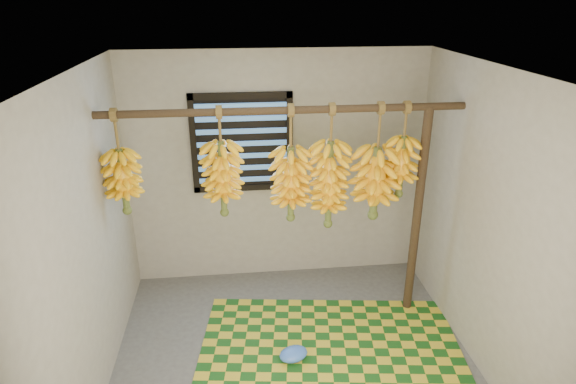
{
  "coord_description": "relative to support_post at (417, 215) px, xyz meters",
  "views": [
    {
      "loc": [
        -0.41,
        -3.09,
        2.88
      ],
      "look_at": [
        0.0,
        0.55,
        1.35
      ],
      "focal_mm": 30.0,
      "sensor_mm": 36.0,
      "label": 1
    }
  ],
  "objects": [
    {
      "name": "floor",
      "position": [
        -1.2,
        -0.7,
        -1.0
      ],
      "size": [
        3.0,
        3.0,
        0.01
      ],
      "primitive_type": "cube",
      "color": "#4D4D4D",
      "rests_on": "ground"
    },
    {
      "name": "wall_left",
      "position": [
        -2.71,
        -0.7,
        0.2
      ],
      "size": [
        0.01,
        3.0,
        2.4
      ],
      "primitive_type": "cube",
      "color": "gray",
      "rests_on": "floor"
    },
    {
      "name": "ceiling",
      "position": [
        -1.2,
        -0.7,
        1.4
      ],
      "size": [
        3.0,
        3.0,
        0.01
      ],
      "primitive_type": "cube",
      "color": "silver",
      "rests_on": "wall_back"
    },
    {
      "name": "support_post",
      "position": [
        0.0,
        0.0,
        0.0
      ],
      "size": [
        0.08,
        0.08,
        2.0
      ],
      "primitive_type": "cylinder",
      "color": "#3C2D1C",
      "rests_on": "floor"
    },
    {
      "name": "banana_bunch_e",
      "position": [
        -0.42,
        -0.0,
        0.34
      ],
      "size": [
        0.41,
        0.41,
        1.04
      ],
      "color": "brown",
      "rests_on": "hanging_pole"
    },
    {
      "name": "wall_back",
      "position": [
        -1.2,
        0.8,
        0.2
      ],
      "size": [
        3.0,
        0.01,
        2.4
      ],
      "primitive_type": "cube",
      "color": "gray",
      "rests_on": "floor"
    },
    {
      "name": "hanging_pole",
      "position": [
        -1.2,
        0.0,
        1.0
      ],
      "size": [
        3.0,
        0.06,
        0.06
      ],
      "primitive_type": "cylinder",
      "rotation": [
        0.0,
        1.57,
        0.0
      ],
      "color": "#3C2D1C",
      "rests_on": "wall_left"
    },
    {
      "name": "banana_bunch_f",
      "position": [
        -0.19,
        0.0,
        0.48
      ],
      "size": [
        0.29,
        0.29,
        0.84
      ],
      "color": "brown",
      "rests_on": "hanging_pole"
    },
    {
      "name": "plastic_bag",
      "position": [
        -1.21,
        -0.61,
        -0.94
      ],
      "size": [
        0.3,
        0.26,
        0.1
      ],
      "primitive_type": "ellipsoid",
      "rotation": [
        0.0,
        0.0,
        0.36
      ],
      "color": "blue",
      "rests_on": "woven_mat"
    },
    {
      "name": "wall_right",
      "position": [
        0.3,
        -0.7,
        0.2
      ],
      "size": [
        0.01,
        3.0,
        2.4
      ],
      "primitive_type": "cube",
      "color": "gray",
      "rests_on": "floor"
    },
    {
      "name": "banana_bunch_a",
      "position": [
        -2.54,
        0.0,
        0.44
      ],
      "size": [
        0.29,
        0.29,
        0.89
      ],
      "color": "brown",
      "rests_on": "hanging_pole"
    },
    {
      "name": "banana_bunch_b",
      "position": [
        -1.73,
        0.0,
        0.43
      ],
      "size": [
        0.33,
        0.33,
        0.95
      ],
      "color": "brown",
      "rests_on": "hanging_pole"
    },
    {
      "name": "banana_bunch_d",
      "position": [
        -0.82,
        0.0,
        0.34
      ],
      "size": [
        0.34,
        0.34,
        1.11
      ],
      "color": "brown",
      "rests_on": "hanging_pole"
    },
    {
      "name": "banana_bunch_c",
      "position": [
        -1.16,
        0.0,
        0.36
      ],
      "size": [
        0.35,
        0.35,
        1.03
      ],
      "color": "brown",
      "rests_on": "hanging_pole"
    },
    {
      "name": "window",
      "position": [
        -1.55,
        0.78,
        0.5
      ],
      "size": [
        1.0,
        0.04,
        1.0
      ],
      "color": "black",
      "rests_on": "wall_back"
    },
    {
      "name": "woven_mat",
      "position": [
        -0.89,
        -0.71,
        -0.99
      ],
      "size": [
        2.47,
        2.08,
        0.01
      ],
      "primitive_type": "cube",
      "rotation": [
        0.0,
        0.0,
        -0.13
      ],
      "color": "#164C17",
      "rests_on": "floor"
    }
  ]
}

